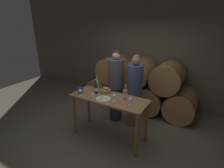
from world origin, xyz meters
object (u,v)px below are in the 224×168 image
(wine_glass_far_left, at_px, (80,91))
(wine_bottle_white, at_px, (97,85))
(person_right, at_px, (135,91))
(cheese_plate, at_px, (103,99))
(wine_glass_right, at_px, (130,100))
(wine_bottle_red, at_px, (96,89))
(wine_glass_left, at_px, (93,95))
(wine_bottle_rose, at_px, (125,95))
(tasting_table, at_px, (109,104))
(wine_glass_center, at_px, (114,96))
(person_left, at_px, (116,87))
(blue_crock, at_px, (80,90))
(bread_basket, at_px, (106,90))

(wine_glass_far_left, bearing_deg, wine_bottle_white, 72.71)
(person_right, relative_size, cheese_plate, 5.88)
(wine_glass_far_left, bearing_deg, wine_glass_right, 7.40)
(wine_bottle_red, relative_size, wine_glass_left, 2.25)
(person_right, height_order, wine_bottle_rose, person_right)
(tasting_table, distance_m, wine_glass_left, 0.41)
(person_right, xyz_separation_m, wine_glass_center, (-0.08, -0.82, 0.17))
(person_left, xyz_separation_m, wine_glass_center, (0.42, -0.82, 0.16))
(blue_crock, bearing_deg, wine_bottle_red, 26.32)
(wine_bottle_red, distance_m, wine_glass_right, 0.86)
(bread_basket, distance_m, cheese_plate, 0.34)
(wine_bottle_red, xyz_separation_m, blue_crock, (-0.31, -0.15, -0.04))
(cheese_plate, bearing_deg, blue_crock, 178.24)
(wine_glass_right, bearing_deg, wine_glass_far_left, -172.60)
(cheese_plate, relative_size, wine_glass_right, 2.05)
(person_right, bearing_deg, wine_glass_right, -72.90)
(cheese_plate, height_order, wine_glass_center, wine_glass_center)
(cheese_plate, bearing_deg, person_right, 69.83)
(person_right, bearing_deg, wine_glass_far_left, -130.71)
(person_right, height_order, wine_bottle_white, person_right)
(wine_glass_left, height_order, wine_glass_right, same)
(person_left, bearing_deg, tasting_table, -71.58)
(wine_glass_far_left, bearing_deg, wine_glass_left, -3.82)
(wine_bottle_red, bearing_deg, wine_glass_center, -15.38)
(blue_crock, distance_m, wine_glass_far_left, 0.15)
(wine_bottle_rose, bearing_deg, person_left, 131.81)
(wine_bottle_rose, distance_m, cheese_plate, 0.45)
(wine_bottle_white, xyz_separation_m, wine_glass_center, (0.60, -0.30, -0.01))
(wine_bottle_red, bearing_deg, wine_glass_left, -66.27)
(person_right, distance_m, wine_bottle_rose, 0.66)
(wine_glass_left, xyz_separation_m, wine_glass_center, (0.39, 0.15, 0.00))
(wine_glass_far_left, relative_size, wine_glass_center, 1.00)
(wine_bottle_white, xyz_separation_m, cheese_plate, (0.37, -0.33, -0.11))
(tasting_table, height_order, cheese_plate, cheese_plate)
(person_right, bearing_deg, blue_crock, -137.55)
(wine_bottle_rose, height_order, bread_basket, wine_bottle_rose)
(blue_crock, bearing_deg, bread_basket, 32.15)
(wine_bottle_rose, distance_m, wine_glass_left, 0.64)
(person_left, distance_m, wine_bottle_red, 0.71)
(cheese_plate, xyz_separation_m, wine_glass_far_left, (-0.50, -0.10, 0.09))
(wine_bottle_white, relative_size, cheese_plate, 1.14)
(wine_bottle_red, height_order, wine_glass_right, wine_bottle_red)
(person_left, height_order, wine_bottle_rose, person_left)
(wine_bottle_white, height_order, wine_glass_far_left, wine_bottle_white)
(wine_bottle_white, distance_m, cheese_plate, 0.51)
(wine_bottle_white, bearing_deg, cheese_plate, -41.36)
(wine_bottle_rose, distance_m, wine_glass_far_left, 0.94)
(wine_glass_center, relative_size, wine_glass_right, 1.00)
(wine_bottle_rose, height_order, cheese_plate, wine_bottle_rose)
(tasting_table, bearing_deg, wine_glass_left, -130.98)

